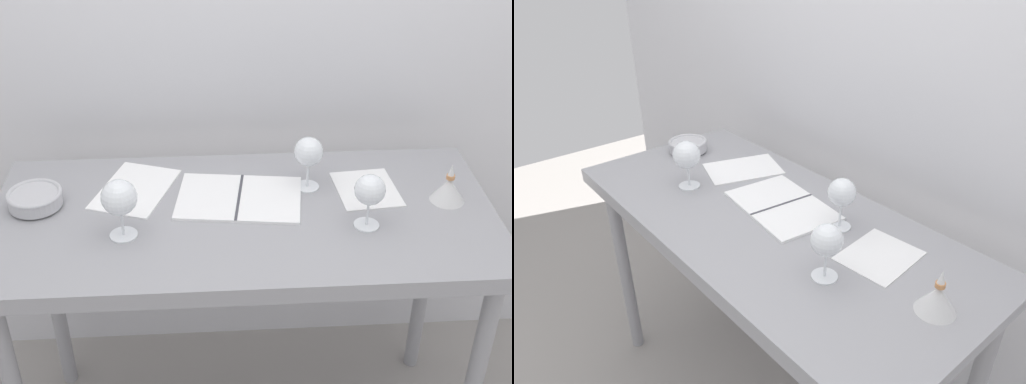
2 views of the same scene
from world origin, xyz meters
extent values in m
cube|color=silver|center=(0.00, 0.49, 1.30)|extent=(3.80, 0.04, 2.60)
cube|color=gray|center=(0.00, 0.00, 0.88)|extent=(1.40, 0.64, 0.04)
cube|color=gray|center=(0.00, -0.33, 0.88)|extent=(1.40, 0.01, 0.05)
cylinder|color=gray|center=(-0.64, 0.26, 0.43)|extent=(0.05, 0.05, 0.86)
cylinder|color=gray|center=(0.64, 0.26, 0.43)|extent=(0.05, 0.05, 0.86)
cylinder|color=white|center=(-0.32, -0.09, 0.90)|extent=(0.07, 0.07, 0.00)
cylinder|color=white|center=(-0.32, -0.09, 0.94)|extent=(0.01, 0.01, 0.08)
sphere|color=white|center=(-0.32, -0.09, 1.02)|extent=(0.09, 0.09, 0.09)
cylinder|color=maroon|center=(-0.32, -0.09, 1.00)|extent=(0.07, 0.07, 0.03)
cylinder|color=white|center=(0.33, -0.09, 0.90)|extent=(0.07, 0.07, 0.00)
cylinder|color=white|center=(0.33, -0.09, 0.94)|extent=(0.01, 0.01, 0.07)
sphere|color=white|center=(0.33, -0.09, 1.01)|extent=(0.08, 0.08, 0.08)
cylinder|color=maroon|center=(0.33, -0.09, 1.00)|extent=(0.06, 0.06, 0.02)
cylinder|color=white|center=(0.19, 0.12, 0.90)|extent=(0.07, 0.07, 0.00)
cylinder|color=white|center=(0.19, 0.12, 0.94)|extent=(0.01, 0.01, 0.08)
sphere|color=white|center=(0.19, 0.12, 1.02)|extent=(0.08, 0.08, 0.08)
cylinder|color=maroon|center=(0.19, 0.12, 1.00)|extent=(0.06, 0.06, 0.03)
cube|color=white|center=(-0.10, 0.07, 0.90)|extent=(0.20, 0.26, 0.01)
cube|color=white|center=(0.08, 0.05, 0.90)|extent=(0.20, 0.26, 0.01)
cube|color=#3F3F47|center=(-0.01, 0.06, 0.90)|extent=(0.04, 0.24, 0.01)
cube|color=white|center=(-0.31, 0.13, 0.90)|extent=(0.26, 0.31, 0.00)
cube|color=white|center=(0.36, 0.09, 0.90)|extent=(0.19, 0.22, 0.00)
cylinder|color=#4C4C4C|center=(-0.58, 0.06, 0.90)|extent=(0.12, 0.12, 0.01)
cylinder|color=#B7B7BC|center=(-0.58, 0.06, 0.92)|extent=(0.15, 0.15, 0.04)
torus|color=#B7B7BC|center=(-0.58, 0.06, 0.94)|extent=(0.15, 0.15, 0.01)
cone|color=silver|center=(0.58, 0.02, 0.94)|extent=(0.10, 0.10, 0.07)
cylinder|color=#C17F4C|center=(0.58, 0.02, 0.98)|extent=(0.02, 0.02, 0.01)
cone|color=silver|center=(0.58, 0.02, 1.00)|extent=(0.02, 0.02, 0.03)
camera|label=1|loc=(-0.07, -1.62, 2.01)|focal=49.71mm
camera|label=2|loc=(0.97, -0.81, 1.67)|focal=33.07mm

